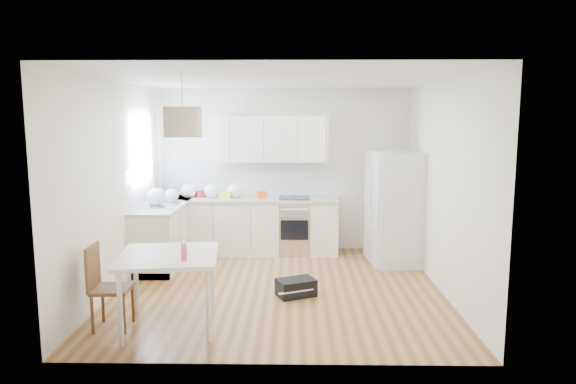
% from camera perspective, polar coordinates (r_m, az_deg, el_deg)
% --- Properties ---
extents(floor, '(4.20, 4.20, 0.00)m').
position_cam_1_polar(floor, '(6.86, -1.03, -10.64)').
color(floor, brown).
rests_on(floor, ground).
extents(ceiling, '(4.20, 4.20, 0.00)m').
position_cam_1_polar(ceiling, '(6.51, -1.10, 12.46)').
color(ceiling, white).
rests_on(ceiling, wall_back).
extents(wall_back, '(4.20, 0.00, 4.20)m').
position_cam_1_polar(wall_back, '(8.64, -0.59, 2.46)').
color(wall_back, white).
rests_on(wall_back, floor).
extents(wall_left, '(0.00, 4.20, 4.20)m').
position_cam_1_polar(wall_left, '(6.95, -18.65, 0.61)').
color(wall_left, white).
rests_on(wall_left, floor).
extents(wall_right, '(0.00, 4.20, 4.20)m').
position_cam_1_polar(wall_right, '(6.81, 16.89, 0.54)').
color(wall_right, white).
rests_on(wall_right, floor).
extents(window_glassblock, '(0.02, 1.00, 1.00)m').
position_cam_1_polar(window_glassblock, '(7.99, -15.96, 4.56)').
color(window_glassblock, '#BFE0F9').
rests_on(window_glassblock, wall_left).
extents(cabinets_back, '(3.00, 0.60, 0.88)m').
position_cam_1_polar(cabinets_back, '(8.52, -4.68, -3.85)').
color(cabinets_back, white).
rests_on(cabinets_back, floor).
extents(cabinets_left, '(0.60, 1.80, 0.88)m').
position_cam_1_polar(cabinets_left, '(8.15, -13.55, -4.61)').
color(cabinets_left, white).
rests_on(cabinets_left, floor).
extents(counter_back, '(3.02, 0.64, 0.04)m').
position_cam_1_polar(counter_back, '(8.43, -4.71, -0.79)').
color(counter_back, '#B5B8BA').
rests_on(counter_back, cabinets_back).
extents(counter_left, '(0.64, 1.82, 0.04)m').
position_cam_1_polar(counter_left, '(8.06, -13.66, -1.42)').
color(counter_left, '#B5B8BA').
rests_on(counter_left, cabinets_left).
extents(backsplash_back, '(3.00, 0.01, 0.58)m').
position_cam_1_polar(backsplash_back, '(8.68, -4.55, 1.54)').
color(backsplash_back, white).
rests_on(backsplash_back, wall_back).
extents(backsplash_left, '(0.01, 1.80, 0.58)m').
position_cam_1_polar(backsplash_left, '(8.09, -15.75, 0.76)').
color(backsplash_left, white).
rests_on(backsplash_left, wall_left).
extents(upper_cabinets, '(1.70, 0.32, 0.75)m').
position_cam_1_polar(upper_cabinets, '(8.44, -1.64, 5.90)').
color(upper_cabinets, white).
rests_on(upper_cabinets, wall_back).
extents(range_oven, '(0.50, 0.61, 0.88)m').
position_cam_1_polar(range_oven, '(8.48, 0.72, -3.88)').
color(range_oven, silver).
rests_on(range_oven, floor).
extents(sink, '(0.50, 0.80, 0.16)m').
position_cam_1_polar(sink, '(8.01, -13.75, -1.37)').
color(sink, silver).
rests_on(sink, counter_left).
extents(refrigerator, '(0.92, 0.95, 1.72)m').
position_cam_1_polar(refrigerator, '(7.98, 11.90, -1.77)').
color(refrigerator, silver).
rests_on(refrigerator, floor).
extents(dining_table, '(1.13, 1.13, 0.80)m').
position_cam_1_polar(dining_table, '(5.60, -13.10, -7.63)').
color(dining_table, beige).
rests_on(dining_table, floor).
extents(dining_chair, '(0.40, 0.40, 0.91)m').
position_cam_1_polar(dining_chair, '(5.81, -18.97, -9.93)').
color(dining_chair, '#462D15').
rests_on(dining_chair, floor).
extents(drink_bottle, '(0.06, 0.06, 0.20)m').
position_cam_1_polar(drink_bottle, '(5.29, -11.49, -6.38)').
color(drink_bottle, '#DD3D68').
rests_on(drink_bottle, dining_table).
extents(gym_bag, '(0.55, 0.47, 0.21)m').
position_cam_1_polar(gym_bag, '(6.56, 0.90, -10.55)').
color(gym_bag, black).
rests_on(gym_bag, floor).
extents(pendant_lamp, '(0.48, 0.48, 0.31)m').
position_cam_1_polar(pendant_lamp, '(5.41, -11.61, 7.64)').
color(pendant_lamp, beige).
rests_on(pendant_lamp, ceiling).
extents(grocery_bag_a, '(0.25, 0.21, 0.23)m').
position_cam_1_polar(grocery_bag_a, '(8.55, -11.02, 0.11)').
color(grocery_bag_a, white).
rests_on(grocery_bag_a, counter_back).
extents(grocery_bag_b, '(0.26, 0.22, 0.23)m').
position_cam_1_polar(grocery_bag_b, '(8.47, -8.45, 0.12)').
color(grocery_bag_b, white).
rests_on(grocery_bag_b, counter_back).
extents(grocery_bag_c, '(0.27, 0.23, 0.24)m').
position_cam_1_polar(grocery_bag_c, '(8.44, -5.88, 0.17)').
color(grocery_bag_c, white).
rests_on(grocery_bag_c, counter_back).
extents(grocery_bag_d, '(0.22, 0.19, 0.20)m').
position_cam_1_polar(grocery_bag_d, '(8.26, -12.80, -0.33)').
color(grocery_bag_d, white).
rests_on(grocery_bag_d, counter_back).
extents(grocery_bag_e, '(0.29, 0.25, 0.26)m').
position_cam_1_polar(grocery_bag_e, '(7.91, -14.38, -0.51)').
color(grocery_bag_e, white).
rests_on(grocery_bag_e, counter_left).
extents(snack_orange, '(0.20, 0.18, 0.12)m').
position_cam_1_polar(snack_orange, '(8.39, -3.10, -0.28)').
color(snack_orange, orange).
rests_on(snack_orange, counter_back).
extents(snack_yellow, '(0.18, 0.12, 0.12)m').
position_cam_1_polar(snack_yellow, '(8.40, -6.97, -0.30)').
color(snack_yellow, yellow).
rests_on(snack_yellow, counter_back).
extents(snack_red, '(0.18, 0.18, 0.11)m').
position_cam_1_polar(snack_red, '(8.60, -9.70, -0.21)').
color(snack_red, '#B51628').
rests_on(snack_red, counter_back).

